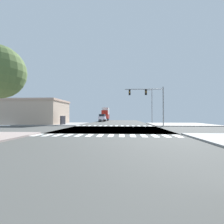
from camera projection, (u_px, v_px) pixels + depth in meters
The scene contains 10 objects.
ground at pixel (113, 129), 22.37m from camera, with size 90.00×90.00×0.05m.
sidewalk_corner_ne at pixel (180, 124), 33.50m from camera, with size 12.00×12.00×0.14m.
sidewalk_corner_nw at pixel (56, 124), 35.18m from camera, with size 12.00×12.00×0.14m.
crosswalk_near at pixel (106, 135), 15.10m from camera, with size 13.50×2.00×0.01m.
crosswalk_far at pixel (114, 126), 29.67m from camera, with size 13.50×2.00×0.01m.
traffic_signal_mast at pixel (149, 97), 28.96m from camera, with size 6.81×0.55×6.96m.
street_lamp at pixel (151, 103), 37.54m from camera, with size 1.78×0.32×7.85m.
bank_building at pixel (31, 112), 35.75m from camera, with size 15.64×9.68×5.24m.
suv_crossing_1 at pixel (102, 117), 51.00m from camera, with size 1.96×4.60×2.34m.
box_truck_queued_1 at pixel (105, 114), 60.33m from camera, with size 2.40×7.20×4.85m.
Camera 1 is at (1.32, -22.38, 1.82)m, focal length 26.25 mm.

